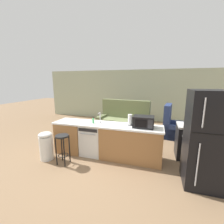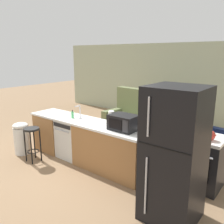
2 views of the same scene
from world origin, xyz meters
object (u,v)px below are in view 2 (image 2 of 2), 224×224
microwave (123,122)px  armchair (206,138)px  stove_range (199,161)px  bar_stool (32,137)px  trash_bin (21,138)px  refrigerator (174,156)px  soap_bottle (72,115)px  dishwasher (73,138)px  kettle (210,135)px  couch (140,122)px  paper_towel_roll (111,118)px

microwave → armchair: size_ratio=0.42×
stove_range → bar_stool: size_ratio=1.22×
bar_stool → trash_bin: same height
refrigerator → soap_bottle: refrigerator is taller
stove_range → armchair: bearing=102.8°
dishwasher → bar_stool: (-0.48, -0.70, 0.11)m
kettle → microwave: bearing=-163.1°
couch → bar_stool: bearing=-107.2°
paper_towel_roll → kettle: (1.74, 0.34, -0.05)m
paper_towel_roll → bar_stool: 1.77m
kettle → stove_range: bearing=143.3°
kettle → armchair: armchair is taller
dishwasher → armchair: 3.05m
stove_range → trash_bin: size_ratio=1.22×
kettle → couch: bearing=143.9°
kettle → trash_bin: size_ratio=0.28×
microwave → kettle: bearing=16.9°
microwave → soap_bottle: size_ratio=2.84×
refrigerator → microwave: refrigerator is taller
bar_stool → trash_bin: (-0.55, 0.07, -0.16)m
kettle → couch: couch is taller
armchair → microwave: bearing=-113.4°
dishwasher → soap_bottle: (0.04, -0.02, 0.55)m
paper_towel_roll → couch: 2.25m
refrigerator → paper_towel_roll: refrigerator is taller
dishwasher → soap_bottle: size_ratio=4.77×
trash_bin → kettle: bearing=15.5°
dishwasher → armchair: size_ratio=0.70×
dishwasher → soap_bottle: soap_bottle is taller
stove_range → microwave: size_ratio=1.80×
stove_range → trash_bin: bearing=-162.0°
soap_bottle → trash_bin: size_ratio=0.24×
dishwasher → stove_range: bearing=11.9°
paper_towel_roll → refrigerator: bearing=-21.9°
dishwasher → paper_towel_roll: bearing=4.8°
stove_range → kettle: bearing=-36.7°
kettle → soap_bottle: bearing=-170.7°
stove_range → soap_bottle: soap_bottle is taller
paper_towel_roll → soap_bottle: bearing=-173.6°
couch → kettle: bearing=-36.1°
refrigerator → couch: bearing=129.1°
kettle → couch: size_ratio=0.10×
dishwasher → kettle: size_ratio=4.10×
refrigerator → armchair: refrigerator is taller
refrigerator → bar_stool: 3.11m
dishwasher → armchair: (2.26, 2.04, -0.07)m
stove_range → refrigerator: (-0.00, -1.10, 0.48)m
dishwasher → armchair: armchair is taller
soap_bottle → kettle: bearing=9.3°
couch → dishwasher: bearing=-100.6°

